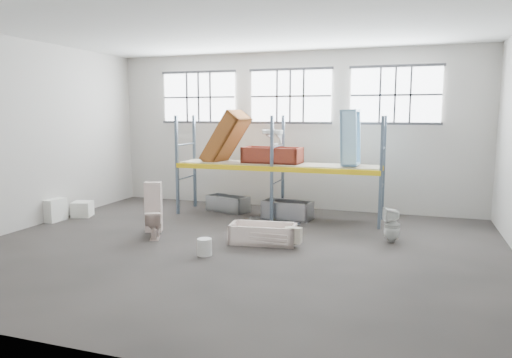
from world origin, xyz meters
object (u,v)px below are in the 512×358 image
at_px(toilet_white, 392,225).
at_px(carton_near, 49,209).
at_px(toilet_beige, 154,224).
at_px(blue_tub_upright, 350,138).
at_px(steel_tub_right, 287,210).
at_px(rust_tub_flat, 272,155).
at_px(bucket, 205,247).
at_px(bathtub_beige, 263,234).
at_px(steel_tub_left, 228,203).
at_px(cistern_tall, 153,207).

height_order(toilet_white, carton_near, toilet_white).
relative_size(toilet_beige, carton_near, 0.93).
height_order(toilet_beige, carton_near, toilet_beige).
bearing_deg(blue_tub_upright, toilet_beige, -142.49).
distance_m(toilet_white, steel_tub_right, 3.45).
distance_m(steel_tub_right, rust_tub_flat, 1.68).
height_order(toilet_white, bucket, toilet_white).
bearing_deg(rust_tub_flat, carton_near, -155.27).
xyz_separation_m(bathtub_beige, steel_tub_left, (-2.17, 3.15, 0.01)).
xyz_separation_m(bathtub_beige, rust_tub_flat, (-0.67, 3.00, 1.59)).
bearing_deg(toilet_beige, blue_tub_upright, -167.09).
xyz_separation_m(cistern_tall, blue_tub_upright, (4.67, 2.72, 1.74)).
bearing_deg(steel_tub_right, bathtub_beige, -87.54).
bearing_deg(toilet_white, rust_tub_flat, -137.59).
bearing_deg(carton_near, toilet_beige, -10.83).
bearing_deg(carton_near, rust_tub_flat, 24.73).
bearing_deg(steel_tub_left, bucket, -74.32).
bearing_deg(bucket, toilet_white, 32.07).
bearing_deg(rust_tub_flat, bathtub_beige, -77.38).
distance_m(bathtub_beige, steel_tub_right, 2.72).
bearing_deg(toilet_white, bathtub_beige, -89.01).
bearing_deg(bucket, bathtub_beige, 55.72).
relative_size(steel_tub_left, steel_tub_right, 0.93).
distance_m(toilet_white, carton_near, 9.48).
bearing_deg(toilet_beige, cistern_tall, -82.73).
bearing_deg(steel_tub_left, toilet_white, -22.45).
bearing_deg(steel_tub_left, blue_tub_upright, -4.32).
distance_m(toilet_white, bucket, 4.50).
bearing_deg(steel_tub_left, carton_near, -146.95).
xyz_separation_m(toilet_white, bucket, (-3.81, -2.39, -0.24)).
distance_m(cistern_tall, carton_near, 3.53).
bearing_deg(blue_tub_upright, carton_near, -162.60).
bearing_deg(steel_tub_right, steel_tub_left, 168.19).
xyz_separation_m(bathtub_beige, bucket, (-0.91, -1.33, -0.04)).
distance_m(bathtub_beige, blue_tub_upright, 3.94).
distance_m(steel_tub_left, steel_tub_right, 2.09).
bearing_deg(bathtub_beige, rust_tub_flat, 95.55).
bearing_deg(steel_tub_right, carton_near, -159.36).
xyz_separation_m(toilet_white, blue_tub_upright, (-1.27, 1.81, 1.98)).
height_order(toilet_beige, cistern_tall, cistern_tall).
bearing_deg(bucket, steel_tub_right, 78.95).
height_order(cistern_tall, steel_tub_right, cistern_tall).
bearing_deg(rust_tub_flat, bucket, -93.11).
bearing_deg(bathtub_beige, toilet_beige, -177.61).
relative_size(toilet_white, steel_tub_right, 0.59).
bearing_deg(bucket, steel_tub_left, 105.68).
bearing_deg(cistern_tall, rust_tub_flat, 30.80).
distance_m(toilet_beige, blue_tub_upright, 5.80).
bearing_deg(steel_tub_right, blue_tub_upright, 4.61).
height_order(cistern_tall, steel_tub_left, cistern_tall).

